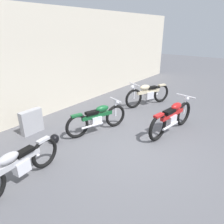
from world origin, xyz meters
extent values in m
plane|color=#56565B|center=(0.00, 0.00, 0.00)|extent=(40.00, 40.00, 0.00)
cube|color=beige|center=(0.00, 3.82, 1.79)|extent=(18.00, 0.30, 3.59)
cube|color=#9E9EA3|center=(-1.28, 2.88, 0.35)|extent=(0.66, 0.21, 0.71)
sphere|color=black|center=(-1.27, 1.88, 0.13)|extent=(0.25, 0.25, 0.25)
torus|color=black|center=(0.57, 1.19, 0.35)|extent=(0.70, 0.30, 0.71)
torus|color=black|center=(-0.67, 1.60, 0.35)|extent=(0.70, 0.30, 0.71)
cube|color=silver|center=(-0.10, 1.41, 0.37)|extent=(0.35, 0.28, 0.27)
cube|color=#145128|center=(-0.05, 1.39, 0.53)|extent=(0.97, 0.40, 0.12)
ellipsoid|color=#145128|center=(0.11, 1.34, 0.70)|extent=(0.46, 0.32, 0.19)
cube|color=black|center=(-0.22, 1.45, 0.65)|extent=(0.42, 0.29, 0.08)
cube|color=#145128|center=(-0.67, 1.60, 0.68)|extent=(0.33, 0.21, 0.06)
cylinder|color=silver|center=(0.57, 1.19, 0.62)|extent=(0.05, 0.05, 0.53)
cylinder|color=silver|center=(0.57, 1.19, 0.89)|extent=(0.21, 0.54, 0.03)
sphere|color=silver|center=(0.64, 1.17, 0.79)|extent=(0.14, 0.14, 0.14)
cylinder|color=silver|center=(-0.32, 1.36, 0.30)|extent=(0.66, 0.26, 0.06)
torus|color=black|center=(1.97, -0.45, 0.39)|extent=(0.78, 0.20, 0.77)
torus|color=black|center=(0.56, -0.25, 0.39)|extent=(0.78, 0.20, 0.77)
cube|color=silver|center=(1.21, -0.34, 0.41)|extent=(0.36, 0.26, 0.30)
cube|color=#B21919|center=(1.27, -0.35, 0.58)|extent=(1.09, 0.26, 0.13)
ellipsoid|color=#B21919|center=(1.45, -0.38, 0.77)|extent=(0.49, 0.27, 0.21)
cube|color=black|center=(1.08, -0.32, 0.71)|extent=(0.45, 0.25, 0.08)
cube|color=#B21919|center=(0.56, -0.25, 0.75)|extent=(0.35, 0.17, 0.06)
cylinder|color=silver|center=(1.97, -0.45, 0.68)|extent=(0.06, 0.06, 0.58)
cylinder|color=silver|center=(1.97, -0.45, 0.97)|extent=(0.12, 0.61, 0.04)
sphere|color=silver|center=(2.06, -0.46, 0.86)|extent=(0.15, 0.15, 0.15)
cylinder|color=silver|center=(0.99, -0.44, 0.33)|extent=(0.74, 0.17, 0.06)
torus|color=black|center=(2.29, 1.59, 0.38)|extent=(0.74, 0.37, 0.76)
torus|color=black|center=(3.59, 1.06, 0.38)|extent=(0.74, 0.37, 0.76)
cube|color=silver|center=(2.99, 1.31, 0.40)|extent=(0.39, 0.32, 0.29)
cube|color=beige|center=(2.94, 1.33, 0.57)|extent=(1.03, 0.50, 0.12)
ellipsoid|color=beige|center=(2.76, 1.40, 0.75)|extent=(0.50, 0.37, 0.21)
cube|color=black|center=(3.11, 1.26, 0.70)|extent=(0.46, 0.33, 0.08)
cube|color=beige|center=(3.59, 1.06, 0.73)|extent=(0.35, 0.24, 0.06)
cylinder|color=silver|center=(2.29, 1.59, 0.66)|extent=(0.06, 0.06, 0.57)
cylinder|color=silver|center=(2.29, 1.59, 0.95)|extent=(0.26, 0.57, 0.04)
sphere|color=silver|center=(2.21, 1.63, 0.85)|extent=(0.15, 0.15, 0.15)
cylinder|color=silver|center=(3.22, 1.35, 0.33)|extent=(0.70, 0.33, 0.06)
torus|color=black|center=(-2.02, 1.21, 0.35)|extent=(0.70, 0.17, 0.69)
cube|color=silver|center=(-2.61, 1.14, 0.37)|extent=(0.32, 0.22, 0.27)
cube|color=#ADADB2|center=(-2.66, 1.13, 0.52)|extent=(0.98, 0.21, 0.11)
ellipsoid|color=#ADADB2|center=(-2.83, 1.11, 0.69)|extent=(0.44, 0.24, 0.19)
cube|color=black|center=(-2.49, 1.15, 0.64)|extent=(0.40, 0.21, 0.08)
cube|color=#ADADB2|center=(-2.02, 1.21, 0.67)|extent=(0.31, 0.15, 0.06)
cylinder|color=silver|center=(-2.44, 1.27, 0.30)|extent=(0.67, 0.13, 0.06)
camera|label=1|loc=(-4.18, -2.33, 2.90)|focal=33.05mm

